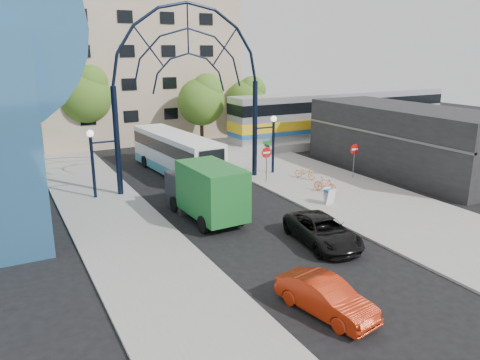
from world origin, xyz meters
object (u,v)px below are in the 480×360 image
street_name_sign (267,152)px  green_truck (205,191)px  city_bus (176,154)px  tree_north_a (203,99)px  red_sedan (326,297)px  do_not_enter_sign (354,153)px  gateway_arch (189,59)px  tree_north_b (85,93)px  train_car (343,113)px  tree_north_c (248,98)px  black_suv (323,231)px  bike_near_a (305,173)px  bike_near_b (325,185)px  stop_sign (266,156)px  sandwich_board (329,194)px

street_name_sign → green_truck: bearing=-144.6°
city_bus → tree_north_a: bearing=50.6°
red_sedan → do_not_enter_sign: bearing=34.7°
gateway_arch → city_bus: (0.12, 3.36, -6.95)m
street_name_sign → tree_north_b: bearing=117.7°
city_bus → green_truck: 9.96m
city_bus → train_car: bearing=8.8°
train_car → red_sedan: train_car is taller
tree_north_c → black_suv: (-10.46, -26.40, -3.60)m
green_truck → tree_north_b: bearing=93.1°
train_car → bike_near_a: train_car is taller
tree_north_a → green_truck: bearing=-113.5°
gateway_arch → green_truck: (-1.84, -6.41, -6.96)m
green_truck → bike_near_b: green_truck is taller
stop_sign → sandwich_board: bearing=-82.4°
street_name_sign → city_bus: 6.98m
red_sedan → tree_north_b: bearing=81.9°
tree_north_c → do_not_enter_sign: bearing=-93.6°
tree_north_a → gateway_arch: bearing=-117.2°
street_name_sign → bike_near_b: 5.06m
black_suv → tree_north_b: bearing=108.6°
do_not_enter_sign → city_bus: (-10.88, 7.36, -0.37)m
do_not_enter_sign → stop_sign: bearing=162.1°
sandwich_board → tree_north_c: tree_north_c is taller
bike_near_a → tree_north_c: bearing=54.2°
tree_north_c → city_bus: tree_north_c is taller
bike_near_a → bike_near_b: size_ratio=1.04×
do_not_enter_sign → sandwich_board: size_ratio=2.51×
sandwich_board → bike_near_b: 2.54m
red_sedan → black_suv: bearing=42.0°
tree_north_a → red_sedan: 30.80m
do_not_enter_sign → green_truck: bearing=-169.4°
green_truck → red_sedan: size_ratio=1.63×
tree_north_a → tree_north_c: size_ratio=1.08×
train_car → city_bus: train_car is taller
stop_sign → bike_near_b: stop_sign is taller
city_bus → red_sedan: 20.99m
sandwich_board → stop_sign: bearing=97.6°
tree_north_a → tree_north_c: bearing=18.4°
stop_sign → street_name_sign: bearing=56.4°
red_sedan → tree_north_c: bearing=54.5°
street_name_sign → bike_near_a: bearing=-25.6°
tree_north_c → red_sedan: (-14.21, -31.42, -3.63)m
train_car → bike_near_a: bearing=-139.1°
stop_sign → do_not_enter_sign: 6.51m
train_car → bike_near_a: 16.39m
street_name_sign → bike_near_b: size_ratio=1.71×
tree_north_a → city_bus: tree_north_a is taller
train_car → green_truck: 26.20m
sandwich_board → train_car: train_car is taller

